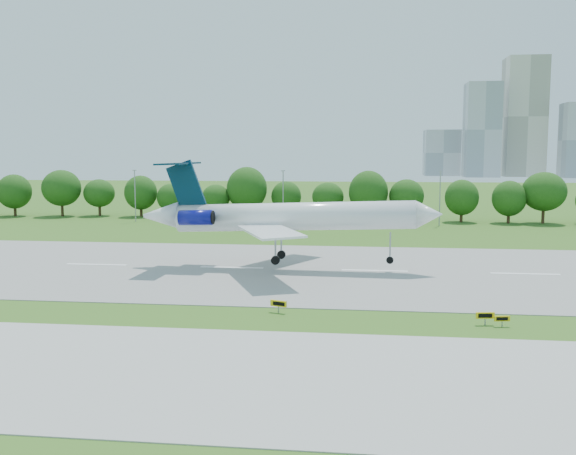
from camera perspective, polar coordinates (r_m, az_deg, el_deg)
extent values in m
plane|color=#305817|center=(64.67, 8.00, -7.91)|extent=(600.00, 600.00, 0.00)
cube|color=gray|center=(89.08, 7.70, -3.84)|extent=(400.00, 45.00, 0.08)
cube|color=#ADADA8|center=(47.45, 8.42, -13.32)|extent=(400.00, 23.00, 0.08)
cylinder|color=#382314|center=(165.94, -13.82, 1.50)|extent=(0.70, 0.70, 3.60)
sphere|color=#13360D|center=(165.62, -13.86, 3.02)|extent=(8.40, 8.40, 8.40)
cylinder|color=#382314|center=(156.37, 0.03, 1.39)|extent=(0.70, 0.70, 3.60)
sphere|color=#13360D|center=(156.02, 0.03, 3.00)|extent=(8.40, 8.40, 8.40)
cylinder|color=#382314|center=(156.73, 14.71, 1.18)|extent=(0.70, 0.70, 3.60)
sphere|color=#13360D|center=(156.39, 14.76, 2.79)|extent=(8.40, 8.40, 8.40)
cylinder|color=gray|center=(154.53, -13.43, 2.71)|extent=(0.24, 0.24, 12.00)
cube|color=gray|center=(154.25, -13.50, 4.97)|extent=(0.90, 0.25, 0.18)
cylinder|color=gray|center=(146.13, -0.44, 2.67)|extent=(0.24, 0.24, 12.00)
cube|color=gray|center=(145.83, -0.44, 5.06)|extent=(0.90, 0.25, 0.18)
cylinder|color=gray|center=(145.88, 13.34, 2.48)|extent=(0.24, 0.24, 12.00)
cube|color=gray|center=(145.58, 13.41, 4.88)|extent=(0.90, 0.25, 0.18)
cube|color=#B2B2B7|center=(449.38, 16.85, 8.28)|extent=(22.00, 22.00, 62.00)
cube|color=beige|center=(470.41, 20.22, 9.17)|extent=(26.00, 26.00, 80.00)
cube|color=#B2B2B7|center=(470.63, 13.49, 6.47)|extent=(24.00, 24.00, 32.00)
cylinder|color=white|center=(88.56, 0.54, 0.98)|extent=(33.21, 5.00, 4.87)
cone|color=white|center=(87.75, 12.42, 1.15)|extent=(3.77, 3.97, 3.96)
cone|color=white|center=(93.28, -11.17, 1.05)|extent=(5.53, 4.04, 4.01)
cube|color=white|center=(81.46, -1.62, -0.34)|extent=(10.65, 15.31, 0.45)
cube|color=white|center=(96.55, 0.04, 0.76)|extent=(11.40, 15.24, 0.45)
cube|color=#052539|center=(91.76, -9.03, 3.66)|extent=(5.77, 0.75, 7.47)
cube|color=#052539|center=(91.99, -9.72, 5.62)|extent=(3.89, 10.56, 0.35)
cylinder|color=navy|center=(88.69, -8.20, 0.87)|extent=(4.75, 2.25, 2.23)
cylinder|color=navy|center=(94.14, -7.18, 1.22)|extent=(4.75, 2.25, 2.23)
cylinder|color=gray|center=(88.11, 9.07, -1.65)|extent=(0.22, 0.22, 3.85)
cylinder|color=black|center=(88.40, 9.04, -2.89)|extent=(1.00, 0.36, 0.99)
cylinder|color=gray|center=(87.01, -1.13, -1.67)|extent=(0.26, 0.26, 3.85)
cylinder|color=black|center=(87.31, -1.12, -2.92)|extent=(1.23, 0.54, 1.21)
cylinder|color=gray|center=(91.73, -0.60, -1.24)|extent=(0.26, 0.26, 3.85)
cylinder|color=black|center=(92.02, -0.60, -2.43)|extent=(1.23, 0.54, 1.21)
cube|color=gray|center=(65.72, -0.85, -7.25)|extent=(0.14, 0.14, 0.79)
cube|color=yellow|center=(65.59, -0.85, -6.77)|extent=(1.76, 0.80, 0.62)
cube|color=black|center=(65.48, -0.90, -6.79)|extent=(1.28, 0.48, 0.39)
cube|color=gray|center=(63.84, 18.49, -8.09)|extent=(0.10, 0.10, 0.64)
cube|color=yellow|center=(63.72, 18.50, -7.69)|extent=(1.47, 0.38, 0.50)
cube|color=black|center=(63.63, 18.53, -7.71)|extent=(1.09, 0.18, 0.32)
cube|color=gray|center=(63.94, 17.11, -7.96)|extent=(0.12, 0.12, 0.77)
cube|color=yellow|center=(63.81, 17.13, -7.48)|extent=(1.76, 0.44, 0.60)
cube|color=black|center=(63.70, 17.16, -7.51)|extent=(1.30, 0.20, 0.38)
imported|color=silver|center=(144.19, -3.69, 0.42)|extent=(3.40, 2.01, 1.06)
imported|color=white|center=(140.54, 1.18, 0.31)|extent=(4.06, 2.77, 1.28)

